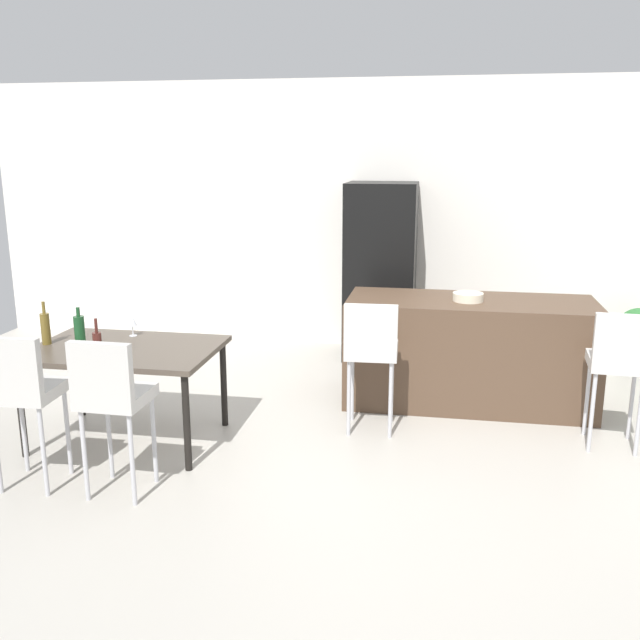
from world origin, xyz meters
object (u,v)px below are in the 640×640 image
at_px(dining_table, 125,355).
at_px(refrigerator, 381,271).
at_px(potted_plant, 638,333).
at_px(wine_bottle_end, 98,346).
at_px(wine_glass_left, 132,321).
at_px(bar_chair_middle, 619,358).
at_px(dining_chair_near, 22,387).
at_px(dining_chair_far, 111,393).
at_px(wine_bottle_right, 80,332).
at_px(fruit_bowl, 468,297).
at_px(kitchen_island, 469,352).
at_px(wine_bottle_middle, 46,328).
at_px(bar_chair_left, 371,346).

bearing_deg(dining_table, refrigerator, 57.20).
bearing_deg(dining_table, potted_plant, 31.04).
relative_size(wine_bottle_end, wine_glass_left, 1.76).
height_order(bar_chair_middle, dining_chair_near, same).
height_order(refrigerator, potted_plant, refrigerator).
xyz_separation_m(dining_chair_far, wine_bottle_right, (-0.60, 0.73, 0.17)).
bearing_deg(fruit_bowl, dining_chair_near, -143.71).
bearing_deg(wine_bottle_right, dining_chair_far, -50.68).
distance_m(wine_bottle_end, wine_glass_left, 0.67).
height_order(wine_glass_left, potted_plant, wine_glass_left).
relative_size(kitchen_island, wine_glass_left, 12.05).
bearing_deg(wine_glass_left, kitchen_island, 20.39).
bearing_deg(refrigerator, dining_table, -122.80).
bearing_deg(potted_plant, dining_chair_far, -139.37).
bearing_deg(wine_bottle_middle, dining_chair_near, -69.18).
bearing_deg(bar_chair_left, wine_bottle_end, -154.81).
bearing_deg(refrigerator, fruit_bowl, -57.08).
xyz_separation_m(wine_glass_left, potted_plant, (4.34, 2.26, -0.49)).
relative_size(dining_chair_near, dining_chair_far, 1.00).
bearing_deg(wine_bottle_right, bar_chair_left, 15.83).
distance_m(bar_chair_middle, wine_glass_left, 3.67).
bearing_deg(wine_bottle_right, dining_table, 19.40).
bearing_deg(wine_bottle_middle, wine_glass_left, 32.09).
distance_m(kitchen_island, wine_bottle_right, 3.19).
bearing_deg(wine_bottle_right, fruit_bowl, 25.59).
height_order(bar_chair_middle, wine_bottle_end, bar_chair_middle).
relative_size(wine_bottle_end, refrigerator, 0.17).
distance_m(kitchen_island, dining_table, 2.87).
bearing_deg(potted_plant, wine_bottle_middle, -151.99).
relative_size(wine_bottle_right, refrigerator, 0.17).
xyz_separation_m(refrigerator, potted_plant, (2.61, -0.01, -0.55)).
distance_m(bar_chair_left, wine_bottle_end, 2.00).
xyz_separation_m(dining_table, refrigerator, (1.66, 2.58, 0.24)).
distance_m(bar_chair_left, dining_table, 1.85).
bearing_deg(bar_chair_middle, kitchen_island, 142.17).
height_order(dining_table, potted_plant, dining_table).
height_order(kitchen_island, fruit_bowl, fruit_bowl).
relative_size(dining_chair_near, wine_bottle_end, 3.44).
xyz_separation_m(bar_chair_middle, wine_glass_left, (-3.66, -0.18, 0.17)).
relative_size(dining_chair_near, wine_glass_left, 6.03).
bearing_deg(dining_chair_far, bar_chair_left, 41.66).
height_order(bar_chair_left, refrigerator, refrigerator).
distance_m(bar_chair_middle, dining_chair_far, 3.53).
xyz_separation_m(dining_table, dining_chair_far, (0.31, -0.83, 0.02)).
bearing_deg(fruit_bowl, kitchen_island, 52.89).
xyz_separation_m(wine_bottle_end, wine_glass_left, (-0.06, 0.67, 0.01)).
bearing_deg(bar_chair_left, bar_chair_middle, 0.00).
xyz_separation_m(wine_bottle_middle, potted_plant, (4.88, 2.60, -0.50)).
distance_m(refrigerator, fruit_bowl, 1.59).
bearing_deg(refrigerator, wine_bottle_right, -126.07).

